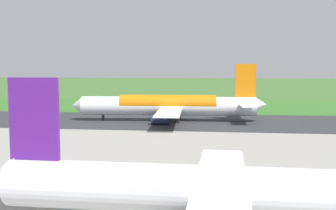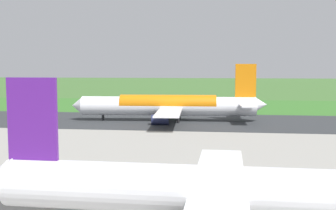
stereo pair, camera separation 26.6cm
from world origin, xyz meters
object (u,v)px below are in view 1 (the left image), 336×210
airliner_main (169,106)px  no_stopping_sign (138,104)px  airliner_parked_mid (227,190)px  traffic_cone_orange (129,106)px

airliner_main → no_stopping_sign: size_ratio=19.65×
airliner_parked_mid → no_stopping_sign: (29.84, -108.76, -2.25)m
airliner_parked_mid → traffic_cone_orange: (33.79, -112.04, -3.60)m
airliner_main → airliner_parked_mid: bearing=100.7°
airliner_parked_mid → traffic_cone_orange: bearing=-73.2°
airliner_parked_mid → no_stopping_sign: bearing=-74.7°
airliner_main → no_stopping_sign: (15.58, -33.66, -2.72)m
traffic_cone_orange → airliner_main: bearing=117.9°
traffic_cone_orange → no_stopping_sign: bearing=140.4°
airliner_parked_mid → no_stopping_sign: 112.81m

